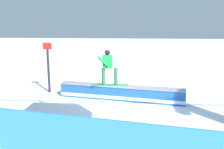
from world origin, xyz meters
TOP-DOWN VIEW (x-y plane):
  - ground_plane at (0.00, 0.00)m, footprint 120.00×120.00m
  - grind_box at (0.00, 0.00)m, footprint 5.16×1.24m
  - snowboarder at (0.51, -0.06)m, footprint 1.54×0.53m
  - safety_fence at (0.00, 4.67)m, footprint 10.82×1.62m
  - trail_marker at (3.34, -0.75)m, footprint 0.40×0.10m

SIDE VIEW (x-z plane):
  - ground_plane at x=0.00m, z-range 0.00..0.00m
  - grind_box at x=0.00m, z-range -0.03..0.57m
  - safety_fence at x=0.00m, z-range 0.00..1.04m
  - trail_marker at x=3.34m, z-range 0.07..2.35m
  - snowboarder at x=0.51m, z-range 0.66..2.12m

